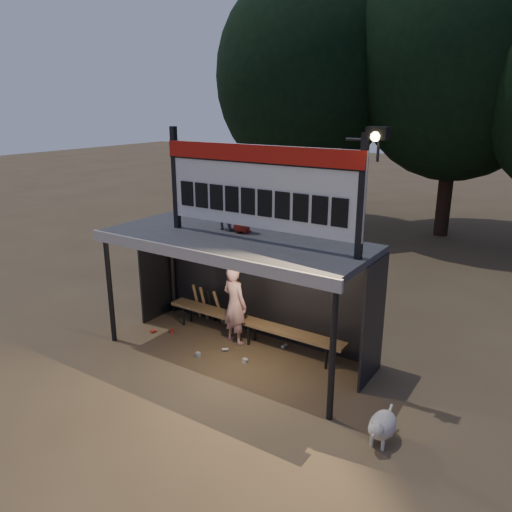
{
  "coord_description": "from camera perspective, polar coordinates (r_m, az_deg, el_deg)",
  "views": [
    {
      "loc": [
        5.07,
        -7.01,
        4.63
      ],
      "look_at": [
        0.2,
        0.4,
        1.9
      ],
      "focal_mm": 35.0,
      "sensor_mm": 36.0,
      "label": 1
    }
  ],
  "objects": [
    {
      "name": "tree_left",
      "position": [
        19.3,
        5.56,
        19.67
      ],
      "size": [
        6.46,
        6.46,
        9.27
      ],
      "color": "black",
      "rests_on": "ground"
    },
    {
      "name": "litter",
      "position": [
        10.07,
        -5.11,
        -10.1
      ],
      "size": [
        2.75,
        1.33,
        0.08
      ],
      "color": "#AC231D",
      "rests_on": "ground"
    },
    {
      "name": "tree_mid",
      "position": [
        19.01,
        22.32,
        20.56
      ],
      "size": [
        7.22,
        7.22,
        10.36
      ],
      "color": "black",
      "rests_on": "ground"
    },
    {
      "name": "bench",
      "position": [
        10.02,
        -0.49,
        -7.64
      ],
      "size": [
        4.0,
        0.35,
        0.48
      ],
      "color": "olive",
      "rests_on": "ground"
    },
    {
      "name": "bats",
      "position": [
        10.95,
        -5.55,
        -5.52
      ],
      "size": [
        0.67,
        0.35,
        0.84
      ],
      "color": "olive",
      "rests_on": "ground"
    },
    {
      "name": "child_b",
      "position": [
        9.19,
        -1.58,
        5.45
      ],
      "size": [
        0.47,
        0.33,
        0.91
      ],
      "primitive_type": "imported",
      "rotation": [
        0.0,
        0.0,
        3.03
      ],
      "color": "maroon",
      "rests_on": "dugout_shelter"
    },
    {
      "name": "ground",
      "position": [
        9.81,
        -2.3,
        -11.06
      ],
      "size": [
        80.0,
        80.0,
        0.0
      ],
      "primitive_type": "plane",
      "color": "brown",
      "rests_on": "ground"
    },
    {
      "name": "dog",
      "position": [
        7.62,
        14.17,
        -18.29
      ],
      "size": [
        0.36,
        0.81,
        0.49
      ],
      "color": "beige",
      "rests_on": "ground"
    },
    {
      "name": "player",
      "position": [
        9.9,
        -2.44,
        -5.56
      ],
      "size": [
        0.67,
        0.51,
        1.63
      ],
      "primitive_type": "imported",
      "rotation": [
        0.0,
        0.0,
        2.92
      ],
      "color": "white",
      "rests_on": "ground"
    },
    {
      "name": "scoreboard_assembly",
      "position": [
        8.43,
        0.51,
        8.2
      ],
      "size": [
        4.1,
        0.27,
        1.99
      ],
      "color": "black",
      "rests_on": "dugout_shelter"
    },
    {
      "name": "dugout_shelter",
      "position": [
        9.28,
        -1.56,
        -0.36
      ],
      "size": [
        5.1,
        2.08,
        2.32
      ],
      "color": "#3A3A3C",
      "rests_on": "ground"
    },
    {
      "name": "child_a",
      "position": [
        9.46,
        -3.43,
        6.04
      ],
      "size": [
        0.51,
        0.42,
        1.0
      ],
      "primitive_type": "imported",
      "rotation": [
        0.0,
        0.0,
        3.06
      ],
      "color": "slate",
      "rests_on": "dugout_shelter"
    }
  ]
}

